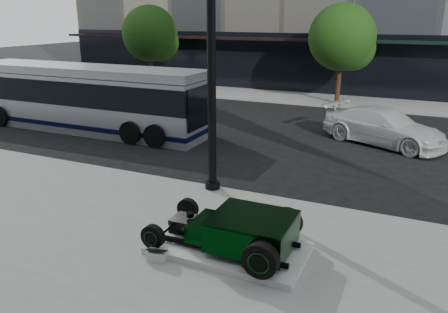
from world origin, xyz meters
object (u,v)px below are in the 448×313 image
at_px(transit_bus, 86,97).
at_px(lamppost, 211,62).
at_px(hot_rod, 243,231).
at_px(white_sedan, 384,126).

bearing_deg(transit_bus, lamppost, -27.54).
relative_size(hot_rod, lamppost, 0.40).
distance_m(hot_rod, transit_bus, 13.49).
bearing_deg(transit_bus, white_sedan, 13.35).
height_order(hot_rod, transit_bus, transit_bus).
xyz_separation_m(hot_rod, transit_bus, (-11.01, 7.75, 0.79)).
distance_m(lamppost, white_sedan, 9.23).
xyz_separation_m(hot_rod, lamppost, (-2.28, 3.20, 3.19)).
relative_size(lamppost, transit_bus, 0.67).
height_order(transit_bus, white_sedan, transit_bus).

